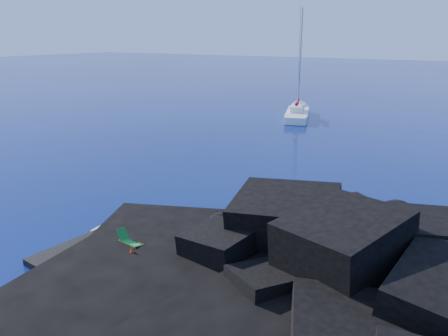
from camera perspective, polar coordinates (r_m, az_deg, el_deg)
The scene contains 9 objects.
ground at distance 24.45m, azimuth -20.71°, elevation -9.84°, with size 400.00×400.00×0.00m, color #04113D.
headland at distance 19.73m, azimuth 12.61°, elevation -15.89°, with size 24.00×24.00×3.60m, color black, non-canonical shape.
beach at distance 21.69m, azimuth -12.04°, elevation -12.61°, with size 8.50×6.00×0.70m, color black.
surf_foam at distance 24.47m, azimuth -3.91°, elevation -8.67°, with size 10.00×8.00×0.06m, color white, non-canonical shape.
sailboat at distance 59.34m, azimuth 9.53°, elevation 6.46°, with size 2.81×13.40×14.05m, color white, non-canonical shape.
deck_chair at distance 22.49m, azimuth -12.11°, elevation -9.08°, with size 1.42×0.62×0.98m, color #1D832C, non-canonical shape.
towel at distance 23.49m, azimuth -13.35°, elevation -9.26°, with size 1.74×0.83×0.05m, color silver.
sunbather at distance 23.43m, azimuth -13.37°, elevation -8.98°, with size 1.61×0.39×0.21m, color tan, non-canonical shape.
marker_cone at distance 21.69m, azimuth -11.92°, elevation -10.66°, with size 0.39×0.39×0.59m, color red.
Camera 1 is at (17.85, -12.94, 10.57)m, focal length 35.00 mm.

